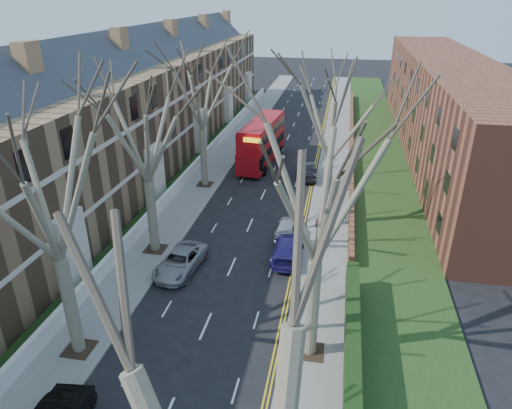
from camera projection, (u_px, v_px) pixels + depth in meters
The scene contains 16 objects.
pavement_left at pixel (230, 149), 52.38m from camera, with size 3.00×102.00×0.12m, color slate.
pavement_right at pixel (336, 155), 50.33m from camera, with size 3.00×102.00×0.12m, color slate.
terrace_left at pixel (133, 115), 44.24m from camera, with size 9.70×78.00×13.60m.
flats_right at pixel (446, 107), 49.85m from camera, with size 13.97×54.00×10.00m.
front_wall_left at pixel (195, 167), 45.30m from camera, with size 0.30×78.00×1.00m.
grass_verge_right at pixel (377, 157), 49.53m from camera, with size 6.00×102.00×0.06m.
tree_left_mid at pixel (42, 174), 18.94m from camera, with size 10.50×10.50×14.71m.
tree_left_far at pixel (142, 121), 27.97m from camera, with size 10.15×10.15×14.22m.
tree_left_dist at pixel (200, 81), 38.51m from camera, with size 10.50×10.50×14.71m.
tree_right_mid at pixel (321, 176), 18.78m from camera, with size 10.50×10.50×14.71m.
tree_right_far at pixel (333, 107), 31.37m from camera, with size 10.15×10.15×14.22m.
double_decker_bus at pixel (262, 143), 47.31m from camera, with size 3.40×10.73×4.43m.
car_left_far at pixel (180, 261), 29.36m from camera, with size 2.21×4.80×1.33m, color #929297.
car_right_near at pixel (288, 248), 30.81m from camera, with size 2.00×4.93×1.43m, color navy.
car_right_mid at pixel (287, 228), 33.57m from camera, with size 1.54×3.83×1.31m, color #9C9EA5.
car_right_far at pixel (307, 170), 44.09m from camera, with size 1.57×4.51×1.49m, color black.
Camera 1 is at (6.36, -9.71, 16.44)m, focal length 32.00 mm.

